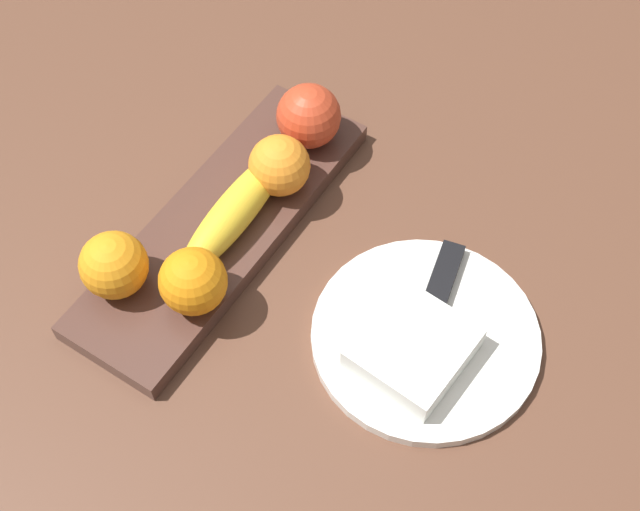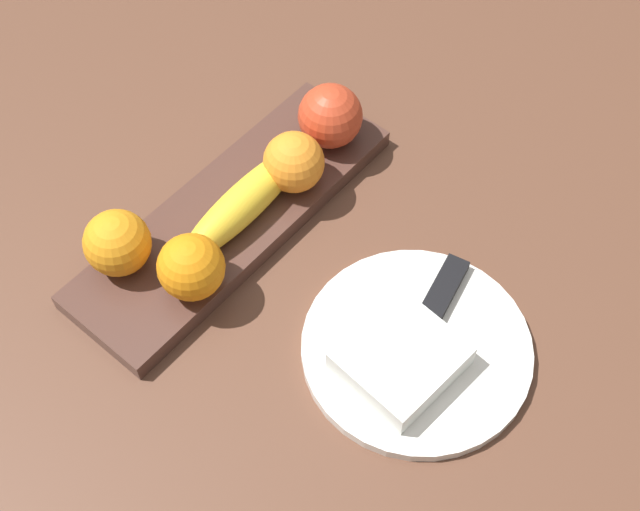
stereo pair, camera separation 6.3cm
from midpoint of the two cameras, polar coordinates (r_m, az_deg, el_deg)
The scene contains 10 objects.
ground_plane at distance 0.94m, azimuth -7.38°, elevation 1.31°, with size 2.40×2.40×0.00m, color brown.
fruit_tray at distance 0.94m, azimuth -8.42°, elevation 1.92°, with size 0.40×0.13×0.02m, color #4E3129.
apple at distance 0.96m, azimuth -2.86°, elevation 9.30°, with size 0.07×0.07×0.07m, color #C43E22.
banana at distance 0.90m, azimuth -7.43°, elevation 2.86°, with size 0.19×0.04×0.04m, color yellow.
orange_near_apple at distance 0.87m, azimuth -15.62°, elevation -0.73°, with size 0.07×0.07×0.07m, color orange.
orange_near_banana at distance 0.85m, azimuth -10.59°, elevation -1.82°, with size 0.07×0.07×0.07m, color orange.
orange_center at distance 0.92m, azimuth -4.68°, elevation 5.91°, with size 0.07×0.07×0.07m, color orange.
dinner_plate at distance 0.86m, azimuth 4.98°, elevation -5.55°, with size 0.23×0.23×0.01m, color white.
folded_napkin at distance 0.83m, azimuth 4.10°, elevation -6.33°, with size 0.11×0.10×0.03m, color white.
knife at distance 0.87m, azimuth 5.87°, elevation -2.57°, with size 0.18×0.06×0.01m.
Camera 1 is at (0.41, 0.37, 0.76)m, focal length 47.91 mm.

